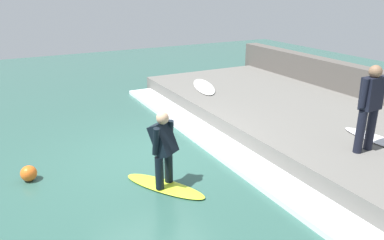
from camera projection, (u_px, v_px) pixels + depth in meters
ground_plane at (154, 157)px, 8.07m from camera, size 28.00×28.00×0.00m
concrete_ledge at (299, 118)px, 9.80m from camera, size 4.40×10.58×0.45m
back_wall at (365, 91)px, 10.74m from camera, size 0.50×11.11×1.29m
wave_foam_crest at (215, 142)px, 8.73m from camera, size 0.76×10.05×0.11m
surfboard_riding at (165, 186)px, 6.86m from camera, size 1.27×1.67×0.06m
surfer_riding at (163, 146)px, 6.59m from camera, size 0.55×0.57×1.41m
surfer_waiting_near at (370, 104)px, 7.00m from camera, size 0.57×0.27×1.69m
surfboard_waiting_near at (378, 140)px, 7.75m from camera, size 0.50×1.63×0.06m
surfboard_spare at (204, 86)px, 11.83m from camera, size 1.22×2.09×0.06m
marker_buoy at (29, 173)px, 7.07m from camera, size 0.30×0.30×0.30m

